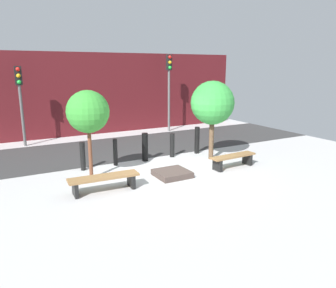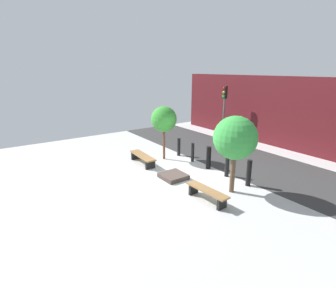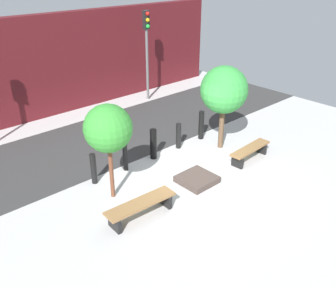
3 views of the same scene
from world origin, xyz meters
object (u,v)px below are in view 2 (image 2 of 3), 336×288
Objects in this scene: tree_behind_left_bench at (164,119)px; bollard_center at (209,158)px; bench_left at (143,157)px; bollard_left at (193,152)px; traffic_light_west at (224,102)px; bollard_far_left at (179,147)px; bench_right at (207,193)px; tree_behind_right_bench at (235,138)px; bollard_far_right at (249,173)px; planter_bed at (173,176)px; bollard_right at (227,166)px.

bollard_center is at bearing 22.57° from tree_behind_left_bench.
bollard_left is at bearing 65.64° from bench_left.
traffic_light_west is (-1.31, 5.56, 0.30)m from tree_behind_left_bench.
bollard_far_left reaches higher than bench_left.
traffic_light_west is at bearing 127.64° from bench_right.
bollard_center is (-2.26, 0.94, -1.55)m from tree_behind_right_bench.
tree_behind_left_bench is 2.15m from bollard_left.
bollard_far_right is at bearing 0.00° from bollard_far_left.
bench_left reaches higher than planter_bed.
bollard_far_right is (4.52, 0.00, 0.05)m from bollard_far_left.
bollard_right is at bearing 180.00° from bollard_far_right.
tree_behind_left_bench is 2.96× the size of bollard_right.
bollard_right is (1.13, 0.00, -0.06)m from bollard_center.
bollard_right is 0.86× the size of bollard_far_right.
bollard_far_right is at bearing 11.73° from tree_behind_left_bench.
bollard_far_right reaches higher than bench_right.
traffic_light_west is at bearing 135.47° from bollard_right.
bollard_right is (3.39, 0.00, -0.02)m from bollard_far_left.
bench_left is 2.05× the size of bollard_far_left.
planter_bed is 0.98× the size of bollard_center.
bench_right is 4.99m from tree_behind_left_bench.
bollard_center reaches higher than bollard_far_left.
traffic_light_west is (-3.57, 4.62, 1.83)m from bollard_center.
bollard_center is at bearing 0.00° from bollard_left.
bench_right is 0.60× the size of tree_behind_right_bench.
bench_right is 9.19m from traffic_light_west.
bollard_far_right is at bearing 41.33° from planter_bed.
bollard_right is at bearing 114.36° from bench_right.
tree_behind_right_bench reaches higher than tree_behind_left_bench.
bench_right is at bearing -44.09° from bollard_center.
planter_bed is 3.03m from bollard_far_left.
bollard_left is 1.13m from bollard_center.
bollard_center is (2.26, 2.19, 0.19)m from bench_left.
bollard_far_left reaches higher than planter_bed.
tree_behind_right_bench is (0.00, 1.25, 1.75)m from bench_right.
bench_right is (4.51, 0.00, -0.01)m from bench_left.
tree_behind_right_bench is at bearing 87.09° from bench_right.
traffic_light_west is at bearing 127.68° from bollard_center.
tree_behind_left_bench is at bearing -140.24° from bollard_left.
bollard_far_right is (0.00, 2.19, 0.21)m from bench_right.
traffic_light_west is (-2.44, 4.62, 1.88)m from bollard_left.
traffic_light_west reaches higher than bollard_far_left.
bollard_left is 5.55m from traffic_light_west.
tree_behind_right_bench is at bearing -0.00° from tree_behind_left_bench.
bollard_center is 1.13× the size of bollard_right.
bollard_left is (-1.13, 1.99, 0.38)m from planter_bed.
bollard_right is 1.13m from bollard_far_right.
bollard_far_right is (4.52, 0.94, -1.52)m from tree_behind_left_bench.
bench_left is 2.14× the size of bollard_right.
bollard_right reaches higher than planter_bed.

